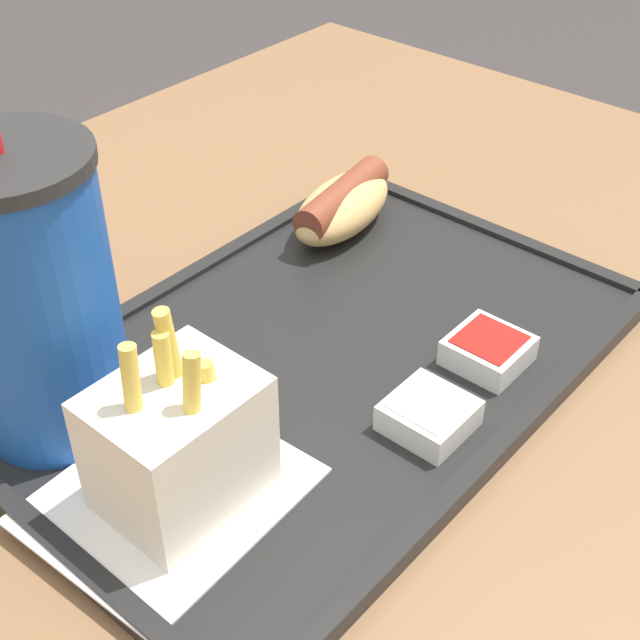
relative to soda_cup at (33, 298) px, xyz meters
The scene contains 7 objects.
food_tray 0.19m from the soda_cup, 29.51° to the right, with size 0.43×0.28×0.01m.
paper_napkin 0.13m from the soda_cup, 90.13° to the right, with size 0.15×0.13×0.00m.
soda_cup is the anchor object (origin of this frame).
hot_dog_far 0.29m from the soda_cup, ahead, with size 0.12×0.07×0.04m.
fries_carton 0.12m from the soda_cup, 86.53° to the right, with size 0.08×0.07×0.12m.
sauce_cup_mayo 0.24m from the soda_cup, 51.73° to the right, with size 0.05×0.05×0.02m.
sauce_cup_ketchup 0.28m from the soda_cup, 38.45° to the right, with size 0.05×0.05×0.02m.
Camera 1 is at (-0.31, -0.32, 1.12)m, focal length 50.00 mm.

